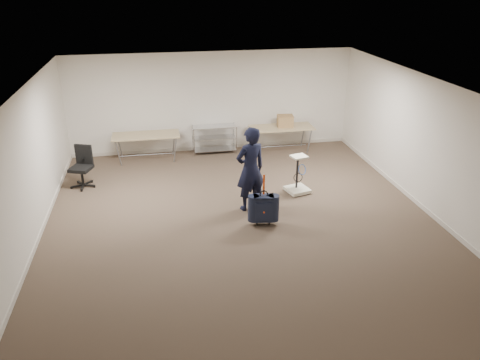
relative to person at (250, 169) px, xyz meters
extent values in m
plane|color=#4C3E2E|center=(-0.29, -0.58, -0.93)|extent=(9.00, 9.00, 0.00)
plane|color=silver|center=(-0.29, 3.92, 0.47)|extent=(8.00, 0.00, 8.00)
plane|color=silver|center=(-0.29, -5.08, 0.47)|extent=(8.00, 0.00, 8.00)
plane|color=silver|center=(-4.29, -0.58, 0.47)|extent=(0.00, 9.00, 9.00)
plane|color=silver|center=(3.71, -0.58, 0.47)|extent=(0.00, 9.00, 9.00)
plane|color=silver|center=(-0.29, -0.58, 1.87)|extent=(8.00, 8.00, 0.00)
cube|color=beige|center=(-0.29, 3.91, -0.88)|extent=(8.00, 0.02, 0.10)
cube|color=beige|center=(-4.28, -0.58, -0.88)|extent=(0.02, 9.00, 0.10)
cube|color=beige|center=(3.70, -0.58, -0.88)|extent=(0.02, 9.00, 0.10)
cube|color=tan|center=(-2.19, 3.37, -0.22)|extent=(1.80, 0.75, 0.03)
cylinder|color=gray|center=(-2.19, 3.37, -0.78)|extent=(1.50, 0.02, 0.02)
cylinder|color=gray|center=(-2.94, 3.07, -0.58)|extent=(0.13, 0.04, 0.69)
cylinder|color=gray|center=(-1.44, 3.07, -0.58)|extent=(0.13, 0.04, 0.69)
cylinder|color=gray|center=(-2.94, 3.67, -0.58)|extent=(0.13, 0.04, 0.69)
cylinder|color=gray|center=(-1.44, 3.67, -0.58)|extent=(0.13, 0.04, 0.69)
cube|color=tan|center=(1.61, 3.37, -0.22)|extent=(1.80, 0.75, 0.03)
cylinder|color=gray|center=(1.61, 3.37, -0.78)|extent=(1.50, 0.02, 0.02)
cylinder|color=gray|center=(0.86, 3.07, -0.58)|extent=(0.13, 0.04, 0.69)
cylinder|color=gray|center=(2.36, 3.07, -0.58)|extent=(0.13, 0.04, 0.69)
cylinder|color=gray|center=(0.86, 3.67, -0.58)|extent=(0.13, 0.04, 0.69)
cylinder|color=gray|center=(2.36, 3.67, -0.58)|extent=(0.13, 0.04, 0.69)
cylinder|color=silver|center=(-0.89, 3.40, -0.53)|extent=(0.02, 0.02, 0.80)
cylinder|color=silver|center=(0.31, 3.40, -0.53)|extent=(0.02, 0.02, 0.80)
cylinder|color=silver|center=(-0.89, 3.85, -0.53)|extent=(0.02, 0.02, 0.80)
cylinder|color=silver|center=(0.31, 3.85, -0.53)|extent=(0.02, 0.02, 0.80)
cube|color=silver|center=(-0.29, 3.62, -0.83)|extent=(1.20, 0.45, 0.02)
cube|color=silver|center=(-0.29, 3.62, -0.48)|extent=(1.20, 0.45, 0.02)
cube|color=silver|center=(-0.29, 3.62, -0.15)|extent=(1.20, 0.45, 0.01)
imported|color=black|center=(0.00, 0.00, 0.00)|extent=(0.78, 0.64, 1.86)
cube|color=black|center=(0.12, -0.77, -0.54)|extent=(0.43, 0.29, 0.55)
cube|color=black|center=(0.12, -0.75, -0.84)|extent=(0.38, 0.21, 0.03)
cylinder|color=black|center=(-0.01, -0.75, -0.89)|extent=(0.04, 0.08, 0.07)
cylinder|color=black|center=(0.24, -0.79, -0.89)|extent=(0.04, 0.08, 0.07)
torus|color=black|center=(0.12, -0.77, -0.24)|extent=(0.18, 0.05, 0.17)
cube|color=#FF460D|center=(0.12, -0.75, -0.03)|extent=(0.04, 0.01, 0.43)
cylinder|color=black|center=(-3.73, 1.85, -0.88)|extent=(0.60, 0.60, 0.09)
cylinder|color=black|center=(-3.73, 1.85, -0.68)|extent=(0.06, 0.06, 0.40)
cube|color=black|center=(-3.73, 1.85, -0.46)|extent=(0.60, 0.60, 0.08)
cube|color=black|center=(-3.65, 2.06, -0.17)|extent=(0.42, 0.21, 0.48)
cube|color=beige|center=(1.27, 0.61, -0.87)|extent=(0.60, 0.60, 0.08)
cylinder|color=black|center=(1.07, 0.41, -0.91)|extent=(0.06, 0.06, 0.04)
cylinder|color=black|center=(1.27, 0.66, -0.43)|extent=(0.05, 0.05, 0.79)
cube|color=beige|center=(1.27, 0.61, -0.04)|extent=(0.41, 0.37, 0.04)
torus|color=blue|center=(1.32, 0.53, -0.33)|extent=(0.27, 0.16, 0.24)
cube|color=#9B7148|center=(1.71, 3.40, -0.03)|extent=(0.47, 0.38, 0.33)
camera|label=1|loc=(-1.89, -8.95, 3.80)|focal=35.00mm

